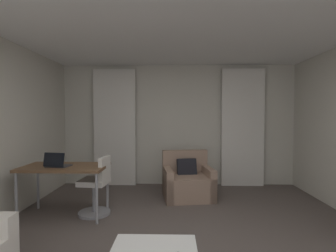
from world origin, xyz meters
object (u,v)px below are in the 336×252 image
Objects in this scene: armchair at (188,182)px; desk at (65,170)px; desk_chair at (97,189)px; laptop at (57,164)px.

armchair reaches higher than desk.
laptop reaches higher than desk_chair.
laptop is (-0.53, -0.15, 0.41)m from desk_chair.
desk is 0.55m from desk_chair.
desk is 3.43× the size of laptop.
armchair is 2.69× the size of laptop.
laptop is at bearing -131.23° from desk.
laptop reaches higher than desk.
armchair is 1.10× the size of desk_chair.
armchair is 0.78× the size of desk.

